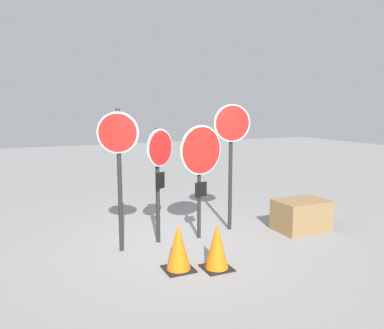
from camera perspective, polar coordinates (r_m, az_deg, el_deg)
ground_plane at (r=7.17m, az=-1.46°, el=-11.69°), size 40.00×40.00×0.00m
stop_sign_0 at (r=6.42m, az=-11.13°, el=1.77°), size 0.66×0.28×2.48m
stop_sign_1 at (r=6.79m, az=-5.02°, el=0.18°), size 0.59×0.38×2.13m
stop_sign_2 at (r=6.97m, az=1.36°, el=0.84°), size 0.91×0.22×2.17m
stop_sign_3 at (r=7.50m, az=6.05°, el=3.56°), size 0.73×0.20×2.56m
traffic_cone_0 at (r=5.89m, az=-2.08°, el=-12.46°), size 0.45×0.45×0.74m
traffic_cone_1 at (r=5.93m, az=3.82°, el=-12.25°), size 0.44×0.44×0.75m
storage_crate at (r=8.04m, az=16.30°, el=-7.42°), size 1.03×0.74×0.63m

